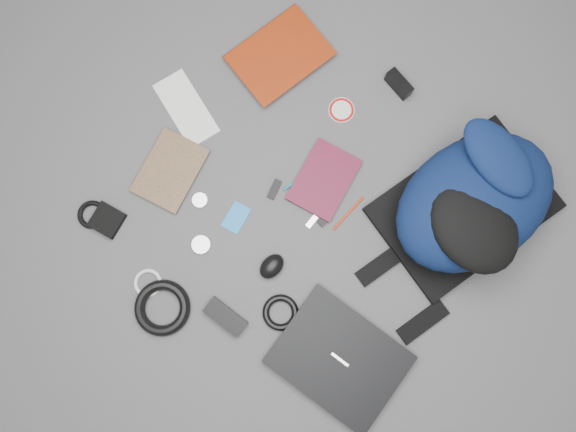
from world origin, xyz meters
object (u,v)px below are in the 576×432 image
Objects in this scene: dvd_case at (324,180)px; pouch at (107,220)px; laptop at (339,359)px; power_brick at (226,317)px; compact_camera at (399,84)px; comic_book at (147,159)px; backpack at (474,202)px; textbook_red at (259,30)px; mouse at (272,266)px.

dvd_case is 2.50× the size of pouch.
power_brick is at bearing -163.48° from laptop.
compact_camera reaches higher than laptop.
laptop is 1.59× the size of comic_book.
backpack reaches higher than pouch.
laptop is 1.23× the size of textbook_red.
laptop is 0.35m from power_brick.
backpack is 0.43m from compact_camera.
comic_book is (-0.81, 0.13, -0.01)m from laptop.
mouse is (0.50, -0.03, 0.01)m from comic_book.
mouse reaches higher than pouch.
textbook_red is at bearing 135.58° from mouse.
compact_camera is 0.87m from power_brick.
backpack reaches higher than comic_book.
power_brick is (0.01, -0.87, -0.01)m from compact_camera.
comic_book is at bearing -77.31° from textbook_red.
textbook_red and power_brick have the same top height.
laptop is 1.64× the size of dvd_case.
power_brick is (-0.37, -0.68, -0.10)m from backpack.
textbook_red is 0.53m from comic_book.
mouse reaches higher than dvd_case.
power_brick is 0.45m from pouch.
power_brick is 1.47× the size of pouch.
compact_camera reaches higher than power_brick.
backpack reaches higher than mouse.
comic_book is 0.80m from compact_camera.
pouch is at bearing -93.44° from comic_book.
power_brick reaches higher than pouch.
backpack reaches higher than dvd_case.
compact_camera is (0.45, 0.11, 0.01)m from textbook_red.
pouch is at bearing -103.97° from compact_camera.
dvd_case is at bearing 20.15° from comic_book.
mouse is at bearing 162.76° from laptop.
laptop is 4.27× the size of mouse.
backpack is at bearing 85.76° from laptop.
laptop reaches higher than dvd_case.
backpack is 0.58m from laptop.
dvd_case is 0.66m from pouch.
textbook_red is (-0.83, 0.08, -0.10)m from backpack.
power_brick reaches higher than comic_book.
laptop is at bearing -56.86° from dvd_case.
power_brick is at bearing -96.55° from dvd_case.
textbook_red is 2.27× the size of power_brick.
power_brick is at bearing -1.47° from pouch.
dvd_case is 1.70× the size of power_brick.
textbook_red is at bearing 139.78° from laptop.
compact_camera is at bearing 170.63° from backpack.
textbook_red is at bearing 121.29° from power_brick.
mouse is (-0.31, 0.09, 0.00)m from laptop.
textbook_red is 1.30× the size of comic_book.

